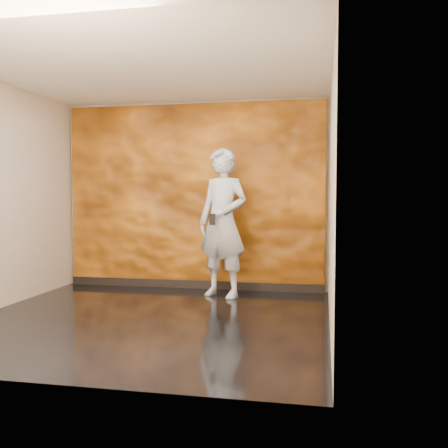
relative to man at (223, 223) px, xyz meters
The scene contains 5 objects.
room 1.57m from the man, 111.76° to the right, with size 4.02×4.02×2.81m.
feature_wall 0.86m from the man, 135.96° to the left, with size 3.90×0.06×2.75m, color orange.
baseboard 1.22m from the man, 138.13° to the left, with size 3.90×0.04×0.12m, color black.
man is the anchor object (origin of this frame).
phone 0.27m from the man, 109.83° to the right, with size 0.08×0.02×0.15m, color black.
Camera 1 is at (1.93, -5.28, 1.39)m, focal length 40.00 mm.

